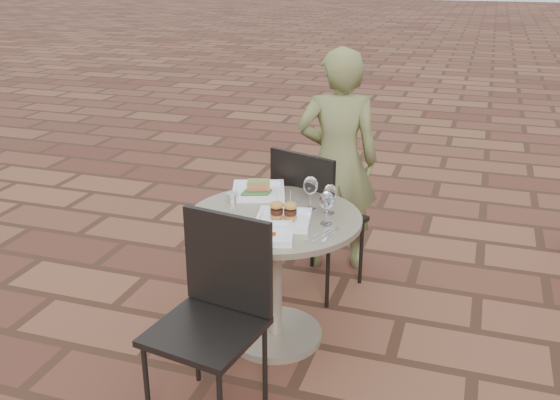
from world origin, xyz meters
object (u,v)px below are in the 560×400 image
(cafe_table, at_px, (275,259))
(chair_far, at_px, (312,210))
(chair_near, at_px, (216,302))
(diner, at_px, (337,162))
(plate_tuna, at_px, (265,233))
(plate_salmon, at_px, (258,190))
(plate_sliders, at_px, (283,216))

(cafe_table, relative_size, chair_far, 0.97)
(chair_near, bearing_deg, cafe_table, 92.73)
(diner, bearing_deg, plate_tuna, 71.34)
(chair_near, bearing_deg, plate_salmon, 106.88)
(chair_far, relative_size, chair_near, 1.00)
(chair_far, relative_size, diner, 0.63)
(chair_far, distance_m, diner, 0.46)
(cafe_table, xyz_separation_m, diner, (0.10, 0.97, 0.25))
(plate_salmon, relative_size, plate_sliders, 1.18)
(cafe_table, relative_size, diner, 0.61)
(cafe_table, bearing_deg, diner, 84.06)
(diner, relative_size, plate_sliders, 4.73)
(chair_near, relative_size, plate_sliders, 3.00)
(plate_salmon, bearing_deg, diner, 67.77)
(plate_sliders, bearing_deg, plate_tuna, -99.34)
(plate_salmon, bearing_deg, plate_sliders, -52.76)
(chair_far, distance_m, plate_salmon, 0.42)
(plate_salmon, distance_m, plate_tuna, 0.57)
(diner, xyz_separation_m, plate_salmon, (-0.29, -0.70, 0.02))
(chair_far, xyz_separation_m, diner, (0.05, 0.42, 0.18))
(cafe_table, distance_m, plate_sliders, 0.30)
(plate_salmon, xyz_separation_m, plate_sliders, (0.26, -0.34, 0.01))
(diner, relative_size, plate_tuna, 4.60)
(chair_far, bearing_deg, diner, -77.04)
(cafe_table, relative_size, plate_sliders, 2.90)
(cafe_table, distance_m, chair_near, 0.61)
(chair_far, xyz_separation_m, chair_near, (-0.12, -1.16, 0.00))
(plate_sliders, bearing_deg, diner, 88.28)
(chair_near, xyz_separation_m, diner, (0.17, 1.58, 0.18))
(cafe_table, xyz_separation_m, plate_sliders, (0.07, -0.07, 0.28))
(plate_sliders, distance_m, plate_tuna, 0.19)
(chair_near, distance_m, plate_salmon, 0.91)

